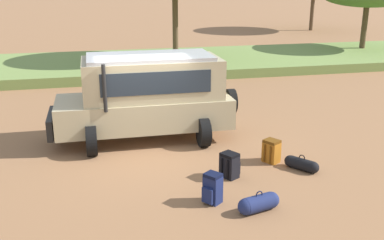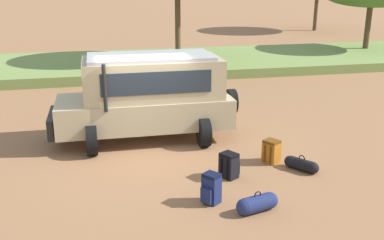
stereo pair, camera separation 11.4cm
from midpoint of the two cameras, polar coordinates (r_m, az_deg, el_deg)
name	(u,v)px [view 1 (the left image)]	position (r m, az deg, el deg)	size (l,w,h in m)	color
ground_plane	(149,152)	(12.19, -5.81, -4.06)	(320.00, 320.00, 0.00)	#936642
grass_bank	(118,65)	(23.27, -9.51, 6.92)	(120.00, 7.00, 0.44)	olive
safari_vehicle	(148,95)	(12.83, -5.92, 3.15)	(5.36, 2.75, 2.44)	tan
backpack_beside_front_wheel	(230,165)	(10.59, 4.51, -5.76)	(0.50, 0.49, 0.61)	black
backpack_cluster_center	(212,189)	(9.43, 2.26, -8.70)	(0.46, 0.45, 0.65)	navy
backpack_near_rear_wheel	(272,151)	(11.57, 9.80, -3.92)	(0.50, 0.49, 0.59)	#B26619
duffel_bag_low_black_case	(301,164)	(11.31, 13.45, -5.47)	(0.65, 0.78, 0.39)	black
duffel_bag_soft_canvas	(259,203)	(9.26, 8.11, -10.42)	(0.93, 0.49, 0.44)	navy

